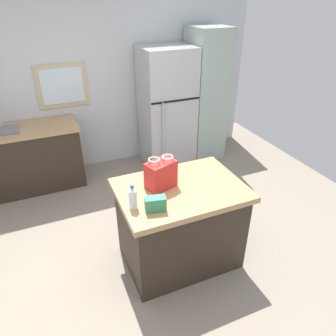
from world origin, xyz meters
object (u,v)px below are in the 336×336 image
kitchen_island (180,224)px  refrigerator (167,108)px  tall_cabinet (205,96)px  bottle (133,198)px  shopping_bag (161,174)px  small_box (155,204)px

kitchen_island → refrigerator: 2.21m
kitchen_island → tall_cabinet: bearing=56.0°
refrigerator → bottle: bearing=-119.4°
shopping_bag → small_box: (-0.17, -0.31, -0.07)m
refrigerator → small_box: bearing=-115.0°
kitchen_island → tall_cabinet: (1.38, 2.04, 0.56)m
tall_cabinet → small_box: 2.84m
refrigerator → tall_cabinet: 0.66m
shopping_bag → bottle: 0.39m
tall_cabinet → shopping_bag: (-1.54, -1.96, 0.01)m
tall_cabinet → shopping_bag: tall_cabinet is taller
tall_cabinet → bottle: (-1.87, -2.17, -0.03)m
refrigerator → small_box: 2.50m
small_box → bottle: bearing=147.5°
tall_cabinet → shopping_bag: size_ratio=6.57×
shopping_bag → bottle: bearing=-148.2°
refrigerator → tall_cabinet: size_ratio=0.88×
shopping_bag → small_box: size_ratio=1.77×
refrigerator → small_box: (-1.06, -2.27, 0.05)m
kitchen_island → tall_cabinet: tall_cabinet is taller
bottle → kitchen_island: bearing=13.9°
refrigerator → bottle: size_ratio=7.86×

